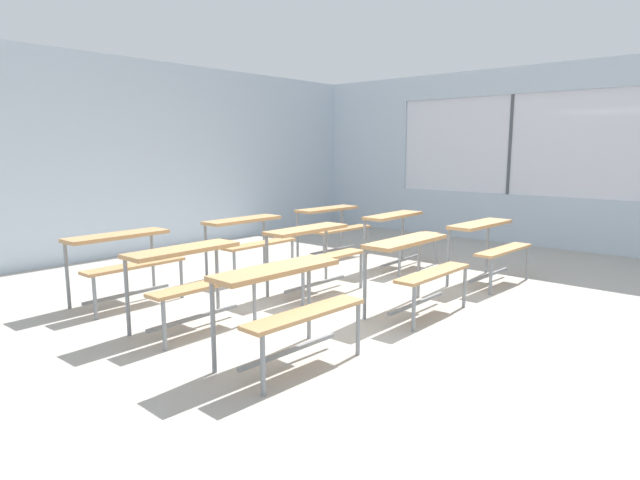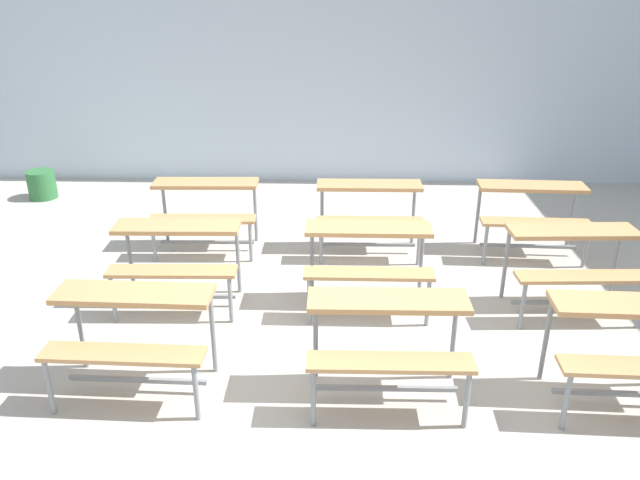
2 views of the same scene
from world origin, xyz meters
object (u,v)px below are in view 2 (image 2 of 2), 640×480
object	(u,v)px
desk_bench_r0c1	(388,329)
desk_bench_r2c1	(369,203)
desk_bench_r0c0	(131,322)
desk_bench_r1c2	(575,253)
desk_bench_r2c2	(533,204)
desk_bench_r1c0	(176,248)
trash_bin	(42,185)
desk_bench_r1c1	(368,250)
desk_bench_r0c2	(637,334)
desk_bench_r2c0	(205,201)

from	to	relation	value
desk_bench_r0c1	desk_bench_r2c1	distance (m)	2.49
desk_bench_r0c0	desk_bench_r1c2	xyz separation A→B (m)	(3.46, 1.24, 0.00)
desk_bench_r0c0	desk_bench_r2c2	distance (m)	4.23
desk_bench_r0c0	desk_bench_r0c1	xyz separation A→B (m)	(1.77, -0.04, 0.00)
desk_bench_r1c0	trash_bin	xyz separation A→B (m)	(-2.52, 2.82, -0.38)
desk_bench_r1c2	desk_bench_r0c0	bearing A→B (deg)	-162.71
desk_bench_r1c1	desk_bench_r1c2	xyz separation A→B (m)	(1.77, -0.01, 0.00)
desk_bench_r0c2	desk_bench_r2c1	bearing A→B (deg)	125.79
desk_bench_r2c1	desk_bench_r2c2	size ratio (longest dim) A/B	0.98
desk_bench_r0c0	desk_bench_r1c0	bearing A→B (deg)	91.33
desk_bench_r0c2	desk_bench_r2c0	distance (m)	4.23
desk_bench_r0c0	desk_bench_r2c2	size ratio (longest dim) A/B	0.99
desk_bench_r0c0	desk_bench_r2c0	xyz separation A→B (m)	(0.01, 2.46, 0.00)
desk_bench_r1c1	desk_bench_r2c0	world-z (taller)	same
desk_bench_r2c0	desk_bench_r0c1	bearing A→B (deg)	-56.44
desk_bench_r2c2	desk_bench_r0c2	bearing A→B (deg)	-88.09
desk_bench_r1c0	desk_bench_r2c2	size ratio (longest dim) A/B	0.99
desk_bench_r0c2	desk_bench_r2c2	bearing A→B (deg)	91.55
desk_bench_r1c2	desk_bench_r2c0	world-z (taller)	same
desk_bench_r1c1	trash_bin	xyz separation A→B (m)	(-4.20, 2.81, -0.38)
desk_bench_r2c0	desk_bench_r2c1	bearing A→B (deg)	-1.88
desk_bench_r0c2	desk_bench_r1c2	xyz separation A→B (m)	(0.03, 1.30, 0.00)
desk_bench_r2c0	desk_bench_r2c2	xyz separation A→B (m)	(3.43, 0.00, 0.00)
desk_bench_r0c2	desk_bench_r1c1	distance (m)	2.17
desk_bench_r0c2	desk_bench_r0c1	bearing A→B (deg)	-178.45
desk_bench_r1c0	desk_bench_r1c2	bearing A→B (deg)	-1.24
desk_bench_r1c1	trash_bin	world-z (taller)	desk_bench_r1c1
desk_bench_r2c1	desk_bench_r2c2	world-z (taller)	same
desk_bench_r0c2	desk_bench_r2c0	world-z (taller)	same
desk_bench_r0c0	desk_bench_r1c2	world-z (taller)	same
desk_bench_r0c0	desk_bench_r1c1	distance (m)	2.10
desk_bench_r0c0	desk_bench_r2c1	xyz separation A→B (m)	(1.75, 2.45, 0.00)
desk_bench_r2c0	desk_bench_r2c1	xyz separation A→B (m)	(1.73, -0.01, 0.00)
desk_bench_r1c2	trash_bin	distance (m)	6.61
desk_bench_r1c0	desk_bench_r1c1	bearing A→B (deg)	-1.04
desk_bench_r1c2	desk_bench_r2c1	distance (m)	2.09
desk_bench_r0c1	desk_bench_r2c1	world-z (taller)	same
desk_bench_r0c0	desk_bench_r0c2	bearing A→B (deg)	0.72
desk_bench_r0c0	desk_bench_r2c0	world-z (taller)	same
desk_bench_r0c1	desk_bench_r1c2	bearing A→B (deg)	36.82
desk_bench_r0c2	trash_bin	size ratio (longest dim) A/B	3.02
desk_bench_r0c1	desk_bench_r2c0	world-z (taller)	same
desk_bench_r2c1	desk_bench_r0c1	bearing A→B (deg)	-89.89
desk_bench_r1c2	desk_bench_r2c2	distance (m)	1.22
desk_bench_r1c2	trash_bin	xyz separation A→B (m)	(-5.97, 2.82, -0.38)
desk_bench_r1c0	desk_bench_r1c1	xyz separation A→B (m)	(1.68, 0.01, 0.00)
desk_bench_r0c0	desk_bench_r1c1	bearing A→B (deg)	38.13
desk_bench_r0c0	desk_bench_r1c1	world-z (taller)	same
desk_bench_r0c1	desk_bench_r1c0	world-z (taller)	same
desk_bench_r2c1	trash_bin	bearing A→B (deg)	158.80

